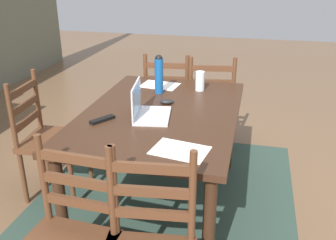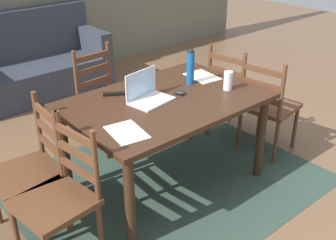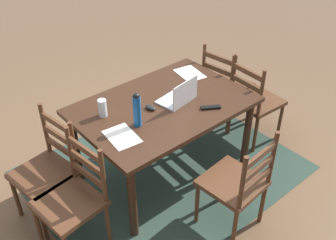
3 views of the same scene
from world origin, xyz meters
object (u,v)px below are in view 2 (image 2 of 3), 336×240
at_px(water_bottle, 190,66).
at_px(drinking_glass, 228,81).
at_px(laptop, 147,93).
at_px(couch, 31,66).
at_px(chair_right_near, 268,106).
at_px(chair_far_head, 105,100).
at_px(chair_left_far, 32,171).
at_px(dining_table, 166,110).
at_px(chair_right_far, 234,93).
at_px(chair_left_near, 59,199).
at_px(tv_remote, 114,94).
at_px(computer_mouse, 180,92).

height_order(water_bottle, drinking_glass, water_bottle).
distance_m(laptop, water_bottle, 0.50).
bearing_deg(couch, chair_right_near, -68.92).
bearing_deg(chair_far_head, water_bottle, -64.93).
bearing_deg(chair_left_far, dining_table, -10.98).
height_order(dining_table, chair_right_far, chair_right_far).
bearing_deg(chair_left_near, couch, 69.35).
distance_m(chair_left_far, tv_remote, 0.86).
bearing_deg(chair_right_near, dining_table, 168.58).
bearing_deg(chair_left_near, drinking_glass, 0.54).
height_order(laptop, computer_mouse, laptop).
bearing_deg(tv_remote, chair_right_near, -79.65).
bearing_deg(water_bottle, chair_right_near, -25.02).
distance_m(drinking_glass, computer_mouse, 0.40).
xyz_separation_m(dining_table, tv_remote, (-0.26, 0.32, 0.10)).
bearing_deg(water_bottle, chair_right_far, 7.54).
distance_m(laptop, computer_mouse, 0.28).
relative_size(chair_left_near, chair_far_head, 1.00).
relative_size(chair_left_near, laptop, 2.71).
height_order(chair_right_far, water_bottle, water_bottle).
distance_m(couch, computer_mouse, 2.59).
xyz_separation_m(chair_right_near, computer_mouse, (-0.91, 0.21, 0.33)).
height_order(chair_far_head, water_bottle, water_bottle).
bearing_deg(chair_far_head, dining_table, -89.78).
distance_m(couch, water_bottle, 2.52).
bearing_deg(tv_remote, computer_mouse, -96.70).
height_order(chair_left_near, couch, couch).
distance_m(dining_table, chair_right_near, 1.09).
distance_m(couch, drinking_glass, 2.82).
relative_size(chair_left_near, water_bottle, 3.18).
bearing_deg(dining_table, chair_left_near, -169.16).
bearing_deg(chair_far_head, laptop, -98.71).
bearing_deg(laptop, drinking_glass, -22.45).
height_order(chair_right_far, computer_mouse, chair_right_far).
distance_m(chair_far_head, tv_remote, 0.70).
relative_size(dining_table, chair_right_near, 1.59).
distance_m(laptop, tv_remote, 0.29).
distance_m(chair_right_far, laptop, 1.24).
relative_size(chair_left_far, chair_far_head, 1.00).
height_order(couch, tv_remote, couch).
xyz_separation_m(laptop, drinking_glass, (0.62, -0.26, 0.02)).
bearing_deg(chair_left_near, chair_far_head, 46.13).
height_order(chair_left_far, chair_right_near, same).
xyz_separation_m(dining_table, water_bottle, (0.36, 0.11, 0.25)).
bearing_deg(chair_left_far, couch, 66.17).
relative_size(chair_right_far, laptop, 2.71).
bearing_deg(laptop, chair_right_near, -13.56).
relative_size(chair_left_near, chair_left_far, 1.00).
bearing_deg(laptop, chair_left_near, -163.49).
bearing_deg(laptop, dining_table, -29.35).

